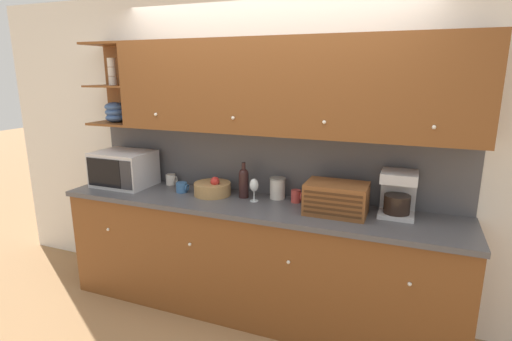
{
  "coord_description": "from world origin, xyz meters",
  "views": [
    {
      "loc": [
        1.14,
        -3.05,
        1.96
      ],
      "look_at": [
        0.0,
        -0.2,
        1.2
      ],
      "focal_mm": 28.0,
      "sensor_mm": 36.0,
      "label": 1
    }
  ],
  "objects_px": {
    "fruit_basket": "(213,188)",
    "wine_glass": "(254,186)",
    "mug_blue_second": "(171,179)",
    "storage_canister": "(277,188)",
    "microwave": "(124,169)",
    "mug": "(296,196)",
    "wine_bottle": "(244,182)",
    "mug_patterned_third": "(182,187)",
    "coffee_maker": "(398,193)",
    "bread_box": "(336,199)"
  },
  "relations": [
    {
      "from": "fruit_basket",
      "to": "microwave",
      "type": "bearing_deg",
      "value": -177.48
    },
    {
      "from": "wine_bottle",
      "to": "coffee_maker",
      "type": "height_order",
      "value": "coffee_maker"
    },
    {
      "from": "fruit_basket",
      "to": "bread_box",
      "type": "bearing_deg",
      "value": -3.89
    },
    {
      "from": "mug_blue_second",
      "to": "fruit_basket",
      "type": "distance_m",
      "value": 0.52
    },
    {
      "from": "storage_canister",
      "to": "coffee_maker",
      "type": "relative_size",
      "value": 0.53
    },
    {
      "from": "fruit_basket",
      "to": "storage_canister",
      "type": "height_order",
      "value": "storage_canister"
    },
    {
      "from": "storage_canister",
      "to": "bread_box",
      "type": "relative_size",
      "value": 0.39
    },
    {
      "from": "wine_bottle",
      "to": "wine_glass",
      "type": "height_order",
      "value": "wine_bottle"
    },
    {
      "from": "microwave",
      "to": "mug",
      "type": "relative_size",
      "value": 5.03
    },
    {
      "from": "storage_canister",
      "to": "coffee_maker",
      "type": "bearing_deg",
      "value": -3.0
    },
    {
      "from": "microwave",
      "to": "coffee_maker",
      "type": "distance_m",
      "value": 2.33
    },
    {
      "from": "mug",
      "to": "bread_box",
      "type": "height_order",
      "value": "bread_box"
    },
    {
      "from": "mug_blue_second",
      "to": "storage_canister",
      "type": "bearing_deg",
      "value": -1.49
    },
    {
      "from": "microwave",
      "to": "fruit_basket",
      "type": "xyz_separation_m",
      "value": [
        0.88,
        0.04,
        -0.1
      ]
    },
    {
      "from": "microwave",
      "to": "storage_canister",
      "type": "relative_size",
      "value": 2.91
    },
    {
      "from": "bread_box",
      "to": "coffee_maker",
      "type": "bearing_deg",
      "value": 17.93
    },
    {
      "from": "mug_patterned_third",
      "to": "microwave",
      "type": "bearing_deg",
      "value": -179.34
    },
    {
      "from": "fruit_basket",
      "to": "mug_blue_second",
      "type": "bearing_deg",
      "value": 164.64
    },
    {
      "from": "mug",
      "to": "wine_glass",
      "type": "bearing_deg",
      "value": -162.67
    },
    {
      "from": "wine_glass",
      "to": "microwave",
      "type": "bearing_deg",
      "value": -179.49
    },
    {
      "from": "microwave",
      "to": "fruit_basket",
      "type": "distance_m",
      "value": 0.88
    },
    {
      "from": "mug_blue_second",
      "to": "wine_glass",
      "type": "relative_size",
      "value": 0.54
    },
    {
      "from": "bread_box",
      "to": "mug",
      "type": "bearing_deg",
      "value": 157.16
    },
    {
      "from": "fruit_basket",
      "to": "wine_glass",
      "type": "height_order",
      "value": "wine_glass"
    },
    {
      "from": "mug_blue_second",
      "to": "fruit_basket",
      "type": "height_order",
      "value": "fruit_basket"
    },
    {
      "from": "mug_patterned_third",
      "to": "mug_blue_second",
      "type": "bearing_deg",
      "value": 142.55
    },
    {
      "from": "storage_canister",
      "to": "mug",
      "type": "height_order",
      "value": "storage_canister"
    },
    {
      "from": "mug_blue_second",
      "to": "bread_box",
      "type": "height_order",
      "value": "bread_box"
    },
    {
      "from": "fruit_basket",
      "to": "bread_box",
      "type": "xyz_separation_m",
      "value": [
        1.04,
        -0.07,
        0.06
      ]
    },
    {
      "from": "wine_bottle",
      "to": "mug",
      "type": "distance_m",
      "value": 0.44
    },
    {
      "from": "mug_blue_second",
      "to": "storage_canister",
      "type": "relative_size",
      "value": 0.58
    },
    {
      "from": "wine_glass",
      "to": "coffee_maker",
      "type": "bearing_deg",
      "value": 4.79
    },
    {
      "from": "coffee_maker",
      "to": "mug_patterned_third",
      "type": "bearing_deg",
      "value": -176.91
    },
    {
      "from": "mug",
      "to": "fruit_basket",
      "type": "bearing_deg",
      "value": -174.22
    },
    {
      "from": "mug_blue_second",
      "to": "coffee_maker",
      "type": "distance_m",
      "value": 1.96
    },
    {
      "from": "mug_patterned_third",
      "to": "mug",
      "type": "height_order",
      "value": "mug"
    },
    {
      "from": "mug_patterned_third",
      "to": "coffee_maker",
      "type": "relative_size",
      "value": 0.33
    },
    {
      "from": "coffee_maker",
      "to": "wine_bottle",
      "type": "bearing_deg",
      "value": -178.6
    },
    {
      "from": "mug_patterned_third",
      "to": "fruit_basket",
      "type": "xyz_separation_m",
      "value": [
        0.28,
        0.03,
        0.01
      ]
    },
    {
      "from": "bread_box",
      "to": "microwave",
      "type": "bearing_deg",
      "value": 179.03
    },
    {
      "from": "mug_blue_second",
      "to": "wine_bottle",
      "type": "bearing_deg",
      "value": -7.69
    },
    {
      "from": "mug_blue_second",
      "to": "wine_glass",
      "type": "height_order",
      "value": "wine_glass"
    },
    {
      "from": "mug_blue_second",
      "to": "microwave",
      "type": "bearing_deg",
      "value": -155.01
    },
    {
      "from": "wine_glass",
      "to": "mug",
      "type": "distance_m",
      "value": 0.34
    },
    {
      "from": "mug_patterned_third",
      "to": "wine_glass",
      "type": "height_order",
      "value": "wine_glass"
    },
    {
      "from": "microwave",
      "to": "storage_canister",
      "type": "bearing_deg",
      "value": 6.02
    },
    {
      "from": "mug_blue_second",
      "to": "wine_bottle",
      "type": "xyz_separation_m",
      "value": [
        0.77,
        -0.1,
        0.09
      ]
    },
    {
      "from": "microwave",
      "to": "coffee_maker",
      "type": "xyz_separation_m",
      "value": [
        2.33,
        0.1,
        0.01
      ]
    },
    {
      "from": "microwave",
      "to": "mug_patterned_third",
      "type": "height_order",
      "value": "microwave"
    },
    {
      "from": "bread_box",
      "to": "wine_glass",
      "type": "bearing_deg",
      "value": 176.17
    }
  ]
}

